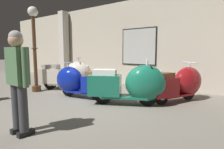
% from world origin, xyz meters
% --- Properties ---
extents(ground_plane, '(60.00, 60.00, 0.00)m').
position_xyz_m(ground_plane, '(0.00, 0.00, 0.00)').
color(ground_plane, slate).
extents(showroom_back_wall, '(18.00, 0.63, 3.27)m').
position_xyz_m(showroom_back_wall, '(-0.15, 3.48, 1.63)').
color(showroom_back_wall, '#BCB29E').
rests_on(showroom_back_wall, ground).
extents(scooter_0, '(1.86, 1.29, 1.11)m').
position_xyz_m(scooter_0, '(-1.55, 1.19, 0.51)').
color(scooter_0, black).
rests_on(scooter_0, ground).
extents(scooter_1, '(1.69, 0.79, 1.00)m').
position_xyz_m(scooter_1, '(-0.56, 0.63, 0.46)').
color(scooter_1, black).
rests_on(scooter_1, ground).
extents(scooter_2, '(1.88, 1.34, 1.13)m').
position_xyz_m(scooter_2, '(1.11, 0.91, 0.52)').
color(scooter_2, black).
rests_on(scooter_2, ground).
extents(scooter_3, '(1.10, 1.74, 1.03)m').
position_xyz_m(scooter_3, '(1.91, 2.01, 0.47)').
color(scooter_3, black).
rests_on(scooter_3, ground).
extents(lamppost, '(0.31, 0.31, 2.72)m').
position_xyz_m(lamppost, '(-2.25, 0.37, 1.60)').
color(lamppost, '#472D19').
rests_on(lamppost, ground).
extents(visitor_1, '(0.55, 0.25, 1.62)m').
position_xyz_m(visitor_1, '(0.57, -1.58, 0.94)').
color(visitor_1, black).
rests_on(visitor_1, ground).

